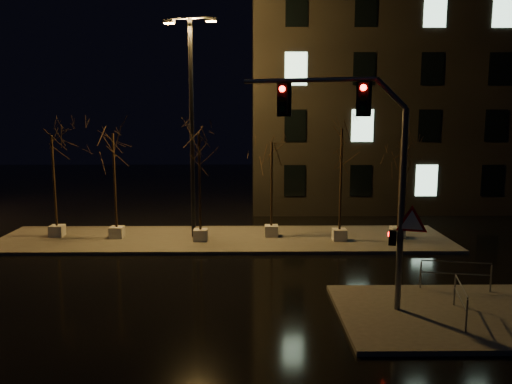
{
  "coord_description": "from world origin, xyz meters",
  "views": [
    {
      "loc": [
        1.29,
        -17.86,
        6.07
      ],
      "look_at": [
        1.56,
        3.52,
        2.8
      ],
      "focal_mm": 35.0,
      "sensor_mm": 36.0,
      "label": 1
    }
  ],
  "objects": [
    {
      "name": "median",
      "position": [
        0.0,
        6.0,
        0.07
      ],
      "size": [
        22.0,
        5.0,
        0.15
      ],
      "primitive_type": "cube",
      "color": "#46443F",
      "rests_on": "ground"
    },
    {
      "name": "streetlight_main",
      "position": [
        -1.5,
        6.27,
        6.19
      ],
      "size": [
        2.6,
        0.91,
        10.47
      ],
      "rotation": [
        0.0,
        0.0,
        -0.24
      ],
      "color": "black",
      "rests_on": "median"
    },
    {
      "name": "traffic_signal_mast",
      "position": [
        4.75,
        -2.87,
        4.79
      ],
      "size": [
        5.54,
        1.85,
        7.07
      ],
      "rotation": [
        0.0,
        0.0,
        -0.3
      ],
      "color": "#595A60",
      "rests_on": "sidewalk_corner"
    },
    {
      "name": "guard_rail_b",
      "position": [
        7.5,
        -3.9,
        0.8
      ],
      "size": [
        0.55,
        2.07,
        1.01
      ],
      "rotation": [
        0.0,
        0.0,
        1.33
      ],
      "color": "#595A60",
      "rests_on": "sidewalk_corner"
    },
    {
      "name": "ground",
      "position": [
        0.0,
        0.0,
        0.0
      ],
      "size": [
        90.0,
        90.0,
        0.0
      ],
      "primitive_type": "plane",
      "color": "black",
      "rests_on": "ground"
    },
    {
      "name": "tree_1",
      "position": [
        -5.24,
        6.07,
        4.12
      ],
      "size": [
        1.8,
        1.8,
        5.23
      ],
      "color": "beige",
      "rests_on": "median"
    },
    {
      "name": "tree_2",
      "position": [
        -1.08,
        5.48,
        4.15
      ],
      "size": [
        1.8,
        1.8,
        5.27
      ],
      "color": "beige",
      "rests_on": "median"
    },
    {
      "name": "tree_4",
      "position": [
        5.59,
        5.45,
        4.31
      ],
      "size": [
        1.8,
        1.8,
        5.49
      ],
      "color": "beige",
      "rests_on": "median"
    },
    {
      "name": "tree_3",
      "position": [
        2.35,
        6.31,
        3.77
      ],
      "size": [
        1.8,
        1.8,
        4.77
      ],
      "color": "beige",
      "rests_on": "median"
    },
    {
      "name": "tree_5",
      "position": [
        8.53,
        5.87,
        3.92
      ],
      "size": [
        1.8,
        1.8,
        4.96
      ],
      "color": "beige",
      "rests_on": "median"
    },
    {
      "name": "sidewalk_corner",
      "position": [
        7.5,
        -3.5,
        0.07
      ],
      "size": [
        7.0,
        5.0,
        0.15
      ],
      "primitive_type": "cube",
      "color": "#46443F",
      "rests_on": "ground"
    },
    {
      "name": "guard_rail_a",
      "position": [
        8.34,
        -1.5,
        0.81
      ],
      "size": [
        2.3,
        0.47,
        1.01
      ],
      "rotation": [
        0.0,
        0.0,
        -0.18
      ],
      "color": "#595A60",
      "rests_on": "sidewalk_corner"
    },
    {
      "name": "tree_0",
      "position": [
        -8.3,
        6.43,
        4.05
      ],
      "size": [
        1.8,
        1.8,
        5.14
      ],
      "color": "beige",
      "rests_on": "median"
    },
    {
      "name": "building",
      "position": [
        14.0,
        18.0,
        7.5
      ],
      "size": [
        25.0,
        12.0,
        15.0
      ],
      "primitive_type": "cube",
      "color": "black",
      "rests_on": "ground"
    }
  ]
}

